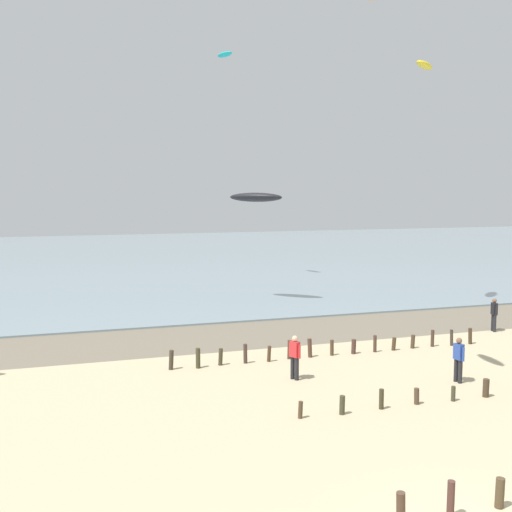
# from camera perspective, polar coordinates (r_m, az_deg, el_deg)

# --- Properties ---
(wet_sand_strip) EXTENTS (120.00, 5.77, 0.01)m
(wet_sand_strip) POSITION_cam_1_polar(r_m,az_deg,el_deg) (31.18, -2.11, -7.31)
(wet_sand_strip) COLOR #7A6D59
(wet_sand_strip) RESTS_ON ground
(sea) EXTENTS (160.00, 70.00, 0.10)m
(sea) POSITION_cam_1_polar(r_m,az_deg,el_deg) (67.98, -10.74, -0.12)
(sea) COLOR #7F939E
(sea) RESTS_ON ground
(groyne_far) EXTENTS (14.35, 0.36, 0.83)m
(groyne_far) POSITION_cam_1_polar(r_m,az_deg,el_deg) (27.50, 6.28, -8.38)
(groyne_far) COLOR #3E3329
(groyne_far) RESTS_ON ground
(person_nearest_camera) EXTENTS (0.36, 0.52, 1.71)m
(person_nearest_camera) POSITION_cam_1_polar(r_m,az_deg,el_deg) (24.02, 3.57, -9.13)
(person_nearest_camera) COLOR #232328
(person_nearest_camera) RESTS_ON ground
(person_by_waterline) EXTENTS (0.26, 0.57, 1.71)m
(person_by_waterline) POSITION_cam_1_polar(r_m,az_deg,el_deg) (24.83, 18.07, -8.92)
(person_by_waterline) COLOR #232328
(person_by_waterline) RESTS_ON ground
(person_left_flank) EXTENTS (0.30, 0.56, 1.71)m
(person_left_flank) POSITION_cam_1_polar(r_m,az_deg,el_deg) (34.18, 20.98, -4.96)
(person_left_flank) COLOR #232328
(person_left_flank) RESTS_ON ground
(kite_aloft_2) EXTENTS (1.17, 1.99, 0.42)m
(kite_aloft_2) POSITION_cam_1_polar(r_m,az_deg,el_deg) (50.23, -2.89, 17.97)
(kite_aloft_2) COLOR #19B2B7
(kite_aloft_3) EXTENTS (3.48, 3.24, 0.72)m
(kite_aloft_3) POSITION_cam_1_polar(r_m,az_deg,el_deg) (39.51, -0.03, 5.40)
(kite_aloft_3) COLOR black
(kite_aloft_6) EXTENTS (2.31, 2.26, 0.55)m
(kite_aloft_6) POSITION_cam_1_polar(r_m,az_deg,el_deg) (39.71, 15.18, 16.53)
(kite_aloft_6) COLOR yellow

